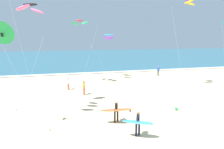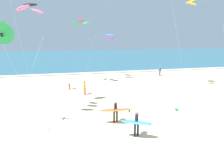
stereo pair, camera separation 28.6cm
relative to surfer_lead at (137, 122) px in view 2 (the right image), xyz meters
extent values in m
plane|color=#D1BA8E|center=(-0.12, -0.48, -1.04)|extent=(160.00, 160.00, 0.00)
cube|color=#2D6075|center=(-0.12, 52.88, -1.00)|extent=(160.00, 60.00, 0.08)
cube|color=white|center=(-0.12, 23.18, -0.96)|extent=(160.00, 1.25, 0.01)
cylinder|color=black|center=(-0.06, 0.11, -0.60)|extent=(0.13, 0.13, 0.88)
cylinder|color=black|center=(0.18, 0.19, -0.60)|extent=(0.13, 0.13, 0.88)
cube|color=black|center=(0.06, 0.15, 0.14)|extent=(0.31, 0.39, 0.60)
cube|color=yellow|center=(-0.04, 0.19, 0.18)|extent=(0.08, 0.19, 0.32)
sphere|color=brown|center=(0.06, 0.15, 0.56)|extent=(0.21, 0.21, 0.21)
cylinder|color=black|center=(-0.02, -0.06, 0.25)|extent=(0.09, 0.09, 0.26)
cylinder|color=black|center=(-0.11, -0.12, 0.12)|extent=(0.26, 0.17, 0.14)
cylinder|color=black|center=(0.14, 0.37, 0.10)|extent=(0.09, 0.09, 0.56)
ellipsoid|color=#3399D8|center=(-0.07, -0.18, 0.08)|extent=(2.08, 1.23, 0.17)
cube|color=#333333|center=(-0.07, -0.18, 0.11)|extent=(1.66, 0.67, 0.10)
cube|color=#262628|center=(0.72, -0.49, 0.01)|extent=(0.12, 0.05, 0.14)
cylinder|color=black|center=(-0.91, 2.47, -0.60)|extent=(0.13, 0.13, 0.88)
cylinder|color=black|center=(-0.66, 2.57, -0.60)|extent=(0.13, 0.13, 0.88)
cube|color=black|center=(-0.79, 2.52, 0.14)|extent=(0.27, 0.38, 0.60)
cube|color=white|center=(-0.89, 2.54, 0.18)|extent=(0.06, 0.20, 0.32)
sphere|color=tan|center=(-0.79, 2.52, 0.56)|extent=(0.21, 0.21, 0.21)
cylinder|color=black|center=(-0.84, 2.29, 0.25)|extent=(0.09, 0.09, 0.26)
cylinder|color=black|center=(-0.92, 2.22, 0.12)|extent=(0.26, 0.13, 0.14)
cylinder|color=black|center=(-0.74, 2.74, 0.10)|extent=(0.09, 0.09, 0.56)
ellipsoid|color=orange|center=(-0.87, 2.17, 0.08)|extent=(2.49, 1.07, 0.22)
cube|color=#333333|center=(-0.87, 2.17, 0.11)|extent=(2.09, 0.50, 0.14)
cube|color=#262628|center=(0.13, 1.94, 0.01)|extent=(0.12, 0.04, 0.14)
ellipsoid|color=yellow|center=(9.88, 10.03, 9.41)|extent=(1.18, 1.13, 0.52)
ellipsoid|color=purple|center=(10.45, 10.69, 9.74)|extent=(1.18, 1.12, 0.20)
ellipsoid|color=yellow|center=(11.01, 11.34, 9.41)|extent=(1.18, 1.13, 0.52)
cylinder|color=silver|center=(9.62, 11.40, 4.19)|extent=(1.68, 1.45, 10.26)
cylinder|color=brown|center=(8.79, 12.12, -0.99)|extent=(0.06, 0.06, 0.10)
cylinder|color=silver|center=(-7.94, 6.68, 4.56)|extent=(1.84, 0.40, 11.01)
cylinder|color=brown|center=(-8.86, 6.88, -0.99)|extent=(0.06, 0.06, 0.10)
ellipsoid|color=green|center=(-3.04, 16.25, 7.16)|extent=(1.26, 1.25, 0.54)
ellipsoid|color=red|center=(-2.40, 15.60, 7.50)|extent=(1.25, 1.25, 0.20)
ellipsoid|color=green|center=(-1.77, 14.95, 7.16)|extent=(1.26, 1.25, 0.54)
cylinder|color=silver|center=(-0.99, 17.00, 3.06)|extent=(2.85, 2.81, 8.01)
cylinder|color=brown|center=(0.43, 18.39, -0.99)|extent=(0.06, 0.06, 0.10)
cone|color=green|center=(-8.15, 2.78, 5.67)|extent=(1.58, 0.87, 1.47)
cube|color=black|center=(-8.15, 2.78, 5.53)|extent=(0.13, 0.53, 0.24)
cylinder|color=silver|center=(-6.90, 2.51, 2.23)|extent=(2.51, 0.55, 6.35)
cylinder|color=brown|center=(-5.65, 2.24, -0.99)|extent=(0.06, 0.06, 0.10)
ellipsoid|color=pink|center=(-7.07, 3.96, 7.37)|extent=(1.23, 0.88, 0.54)
ellipsoid|color=black|center=(-6.71, 4.80, 7.72)|extent=(1.23, 0.88, 0.20)
ellipsoid|color=pink|center=(-6.34, 5.64, 7.37)|extent=(1.23, 0.88, 0.54)
cylinder|color=silver|center=(-8.47, 5.57, 3.17)|extent=(3.54, 1.56, 8.22)
cylinder|color=brown|center=(10.47, 5.37, -0.99)|extent=(0.06, 0.06, 0.10)
ellipsoid|color=purple|center=(1.96, 17.11, 5.26)|extent=(1.47, 0.79, 0.63)
ellipsoid|color=#2D99DB|center=(2.11, 18.22, 5.69)|extent=(1.48, 0.79, 0.20)
ellipsoid|color=purple|center=(2.26, 19.34, 5.26)|extent=(1.47, 0.79, 0.63)
cylinder|color=silver|center=(0.52, 18.44, 2.11)|extent=(3.19, 0.44, 6.11)
cylinder|color=brown|center=(-1.07, 18.66, -0.99)|extent=(0.06, 0.06, 0.10)
cylinder|color=#4C3D2D|center=(10.70, 18.52, -0.62)|extent=(0.22, 0.22, 0.84)
cube|color=#3351B7|center=(10.70, 18.52, 0.07)|extent=(0.33, 0.37, 0.54)
sphere|color=#A87A59|center=(10.70, 18.52, 0.45)|extent=(0.20, 0.20, 0.20)
cylinder|color=#3351B7|center=(10.59, 18.69, -0.03)|extent=(0.08, 0.08, 0.50)
cylinder|color=#3351B7|center=(10.81, 18.34, -0.03)|extent=(0.08, 0.08, 0.50)
cylinder|color=#D8593F|center=(-4.21, 12.88, -0.62)|extent=(0.22, 0.22, 0.84)
cube|color=white|center=(-4.21, 12.88, 0.07)|extent=(0.27, 0.36, 0.54)
sphere|color=tan|center=(-4.21, 12.88, 0.45)|extent=(0.20, 0.20, 0.20)
cylinder|color=white|center=(-4.14, 12.68, -0.03)|extent=(0.08, 0.08, 0.50)
cylinder|color=white|center=(-4.27, 13.08, -0.03)|extent=(0.08, 0.08, 0.50)
cylinder|color=#D8593F|center=(-2.52, 10.26, -0.62)|extent=(0.22, 0.22, 0.84)
cube|color=gold|center=(-2.52, 10.26, 0.07)|extent=(0.25, 0.36, 0.54)
sphere|color=brown|center=(-2.52, 10.26, 0.45)|extent=(0.20, 0.20, 0.20)
cylinder|color=gold|center=(-2.47, 10.46, -0.03)|extent=(0.08, 0.08, 0.50)
cylinder|color=gold|center=(-2.58, 10.06, -0.03)|extent=(0.08, 0.08, 0.50)
sphere|color=green|center=(5.05, 3.62, -0.90)|extent=(0.28, 0.28, 0.28)
camera|label=1|loc=(-4.34, -10.99, 5.41)|focal=31.11mm
camera|label=2|loc=(-4.06, -11.05, 5.41)|focal=31.11mm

